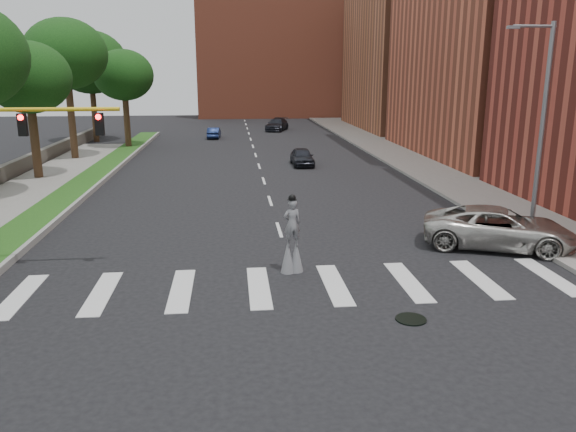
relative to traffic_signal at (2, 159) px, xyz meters
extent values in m
plane|color=black|center=(9.78, -3.00, -4.15)|extent=(160.00, 160.00, 0.00)
cube|color=#1D4B15|center=(-1.72, 17.00, -4.03)|extent=(2.00, 60.00, 0.25)
cube|color=gray|center=(-0.67, 17.00, -4.01)|extent=(0.20, 60.00, 0.28)
cube|color=gray|center=(22.28, 22.00, -4.06)|extent=(5.00, 90.00, 0.18)
cube|color=#514C45|center=(-7.22, 19.00, -3.60)|extent=(0.50, 56.00, 1.10)
cylinder|color=black|center=(12.78, -5.00, -4.13)|extent=(0.90, 0.90, 0.04)
cube|color=#B05137|center=(31.78, 27.00, 7.85)|extent=(16.00, 22.00, 24.00)
cube|color=#A75C3D|center=(31.78, 51.00, 5.85)|extent=(16.00, 22.00, 20.00)
cube|color=#B05137|center=(15.78, 75.00, 4.85)|extent=(26.00, 14.00, 18.00)
cylinder|color=slate|center=(20.78, 3.00, 0.35)|extent=(0.20, 0.20, 9.00)
cylinder|color=slate|center=(19.98, 3.00, 4.65)|extent=(1.80, 0.12, 0.12)
cube|color=slate|center=(19.08, 3.00, 4.60)|extent=(0.50, 0.18, 0.12)
cylinder|color=gold|center=(1.38, 0.00, 1.65)|extent=(5.20, 0.14, 0.14)
cube|color=black|center=(0.78, 0.00, 1.15)|extent=(0.28, 0.18, 0.75)
cylinder|color=#FF0C0C|center=(0.78, -0.10, 1.40)|extent=(0.18, 0.06, 0.18)
cube|color=black|center=(3.28, 0.00, 1.15)|extent=(0.28, 0.18, 0.75)
cylinder|color=#FF0C0C|center=(3.28, -0.10, 1.40)|extent=(0.18, 0.06, 0.18)
cylinder|color=#382516|center=(9.92, -0.57, -3.67)|extent=(0.07, 0.07, 0.95)
cylinder|color=#382516|center=(9.61, -0.64, -3.67)|extent=(0.07, 0.07, 0.95)
cone|color=slate|center=(9.92, -0.57, -3.56)|extent=(0.52, 0.52, 1.19)
cone|color=slate|center=(9.61, -0.64, -3.56)|extent=(0.52, 0.52, 1.19)
imported|color=slate|center=(9.76, -0.61, -2.34)|extent=(0.71, 0.54, 1.73)
sphere|color=black|center=(9.76, -0.61, -1.41)|extent=(0.26, 0.26, 0.26)
cylinder|color=black|center=(9.76, -0.61, -1.46)|extent=(0.34, 0.34, 0.02)
cube|color=yellow|center=(9.73, -0.47, -1.86)|extent=(0.22, 0.05, 0.10)
imported|color=#B5B2AB|center=(18.50, 1.43, -3.32)|extent=(6.60, 4.79, 1.67)
imported|color=black|center=(13.11, 23.09, -3.48)|extent=(1.63, 3.95, 1.34)
imported|color=#15224C|center=(5.85, 42.29, -3.56)|extent=(1.47, 3.66, 1.18)
imported|color=black|center=(13.37, 49.85, -3.41)|extent=(3.59, 5.47, 1.47)
cylinder|color=#382516|center=(-5.21, 18.93, -1.49)|extent=(0.56, 0.56, 5.32)
ellipsoid|color=black|center=(-5.21, 18.93, 2.53)|extent=(5.43, 5.43, 4.61)
cylinder|color=#382516|center=(-5.10, 27.72, -0.75)|extent=(0.56, 0.56, 6.79)
ellipsoid|color=black|center=(-5.10, 27.72, 4.26)|extent=(6.47, 6.47, 5.50)
cylinder|color=#382516|center=(-6.24, 40.52, -1.08)|extent=(0.56, 0.56, 6.14)
ellipsoid|color=black|center=(-6.24, 40.52, 3.83)|extent=(7.37, 7.37, 6.27)
cylinder|color=#382516|center=(-1.95, 34.45, -1.45)|extent=(0.56, 0.56, 5.39)
ellipsoid|color=black|center=(-1.95, 34.45, 2.60)|extent=(5.44, 5.44, 4.62)
camera|label=1|loc=(7.69, -19.64, 2.85)|focal=35.00mm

